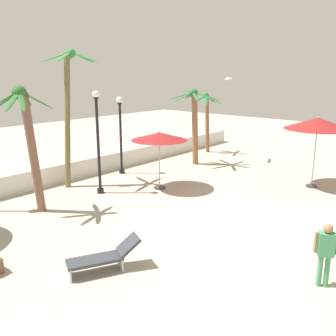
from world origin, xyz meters
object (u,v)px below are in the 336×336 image
object	(u,v)px
palm_tree_1	(69,104)
palm_tree_3	(29,135)
palm_tree_2	(194,116)
seagull_0	(228,79)
palm_tree_0	(207,115)
patio_umbrella_2	(159,137)
guest_0	(326,249)
patio_umbrella_0	(318,124)
lamp_post_0	(121,130)
lounge_chair_0	(104,257)
lamp_post_2	(98,140)

from	to	relation	value
palm_tree_1	palm_tree_3	bearing A→B (deg)	-148.33
palm_tree_2	seagull_0	bearing A→B (deg)	-25.17
palm_tree_2	palm_tree_0	bearing A→B (deg)	23.29
patio_umbrella_2	guest_0	size ratio (longest dim) A/B	1.60
patio_umbrella_0	palm_tree_1	distance (m)	10.77
palm_tree_0	palm_tree_2	distance (m)	3.36
patio_umbrella_0	lamp_post_0	world-z (taller)	lamp_post_0
seagull_0	patio_umbrella_2	bearing A→B (deg)	-174.38
palm_tree_0	lamp_post_0	world-z (taller)	lamp_post_0
patio_umbrella_0	palm_tree_1	world-z (taller)	palm_tree_1
palm_tree_1	palm_tree_3	world-z (taller)	palm_tree_1
palm_tree_0	seagull_0	size ratio (longest dim) A/B	3.54
patio_umbrella_0	lounge_chair_0	world-z (taller)	patio_umbrella_0
patio_umbrella_2	seagull_0	distance (m)	6.79
patio_umbrella_2	palm_tree_2	size ratio (longest dim) A/B	0.61
palm_tree_0	palm_tree_1	size ratio (longest dim) A/B	0.64
patio_umbrella_2	palm_tree_3	bearing A→B (deg)	163.87
patio_umbrella_2	lamp_post_2	bearing A→B (deg)	144.90
patio_umbrella_2	lounge_chair_0	bearing A→B (deg)	-149.43
palm_tree_0	lamp_post_0	bearing A→B (deg)	177.31
lamp_post_0	lamp_post_2	bearing A→B (deg)	-148.59
patio_umbrella_0	guest_0	bearing A→B (deg)	-158.26
lounge_chair_0	patio_umbrella_2	bearing A→B (deg)	30.57
patio_umbrella_2	lamp_post_0	bearing A→B (deg)	78.87
palm_tree_0	palm_tree_1	world-z (taller)	palm_tree_1
palm_tree_2	guest_0	xyz separation A→B (m)	(-7.61, -9.61, -1.76)
palm_tree_1	palm_tree_2	xyz separation A→B (m)	(6.66, -1.77, -0.96)
patio_umbrella_0	lamp_post_0	bearing A→B (deg)	116.17
lounge_chair_0	palm_tree_2	bearing A→B (deg)	25.81
palm_tree_2	seagull_0	size ratio (longest dim) A/B	3.90
palm_tree_2	seagull_0	world-z (taller)	seagull_0
patio_umbrella_2	patio_umbrella_0	bearing A→B (deg)	-47.22
palm_tree_0	lounge_chair_0	size ratio (longest dim) A/B	1.97
palm_tree_1	lounge_chair_0	xyz separation A→B (m)	(-3.90, -6.88, -3.28)
lamp_post_0	lounge_chair_0	xyz separation A→B (m)	(-6.72, -6.76, -1.81)
lamp_post_2	palm_tree_0	bearing A→B (deg)	7.93
palm_tree_1	lamp_post_0	size ratio (longest dim) A/B	1.55
patio_umbrella_2	lamp_post_0	size ratio (longest dim) A/B	0.66
patio_umbrella_2	seagull_0	world-z (taller)	seagull_0
patio_umbrella_2	palm_tree_3	world-z (taller)	palm_tree_3
palm_tree_3	lamp_post_0	world-z (taller)	palm_tree_3
lamp_post_2	seagull_0	size ratio (longest dim) A/B	3.99
palm_tree_3	lounge_chair_0	xyz separation A→B (m)	(-0.98, -5.08, -2.47)
lamp_post_2	seagull_0	xyz separation A→B (m)	(8.46, -0.86, 2.35)
palm_tree_3	lounge_chair_0	distance (m)	5.74
palm_tree_3	palm_tree_0	bearing A→B (deg)	6.09
lamp_post_2	guest_0	bearing A→B (deg)	-96.10
palm_tree_3	seagull_0	world-z (taller)	seagull_0
palm_tree_3	seagull_0	distance (m)	11.63
palm_tree_0	palm_tree_3	size ratio (longest dim) A/B	0.83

